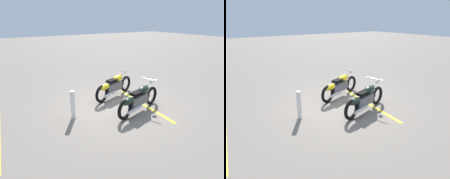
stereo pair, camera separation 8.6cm
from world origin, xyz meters
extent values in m
plane|color=slate|center=(0.00, 0.00, 0.00)|extent=(60.00, 60.00, 0.00)
torus|color=black|center=(-1.06, -1.06, 0.34)|extent=(0.67, 0.33, 0.67)
torus|color=black|center=(0.41, -0.54, 0.34)|extent=(0.67, 0.33, 0.67)
cube|color=#59595E|center=(-0.28, -0.78, 0.42)|extent=(0.87, 0.49, 0.32)
ellipsoid|color=yellow|center=(-0.54, -0.87, 0.72)|extent=(0.58, 0.44, 0.24)
ellipsoid|color=yellow|center=(0.26, -0.59, 0.56)|extent=(0.61, 0.41, 0.22)
cube|color=black|center=(-0.16, -0.74, 0.70)|extent=(0.49, 0.37, 0.09)
cylinder|color=silver|center=(-0.85, -0.98, 0.60)|extent=(0.27, 0.14, 0.56)
cylinder|color=silver|center=(-0.80, -0.96, 1.02)|extent=(0.24, 0.60, 0.04)
sphere|color=silver|center=(-0.99, -1.03, 0.88)|extent=(0.15, 0.15, 0.15)
cylinder|color=silver|center=(0.05, -0.51, 0.26)|extent=(0.69, 0.32, 0.09)
torus|color=black|center=(-1.01, 0.58, 0.34)|extent=(0.67, 0.29, 0.67)
torus|color=black|center=(0.49, 1.01, 0.34)|extent=(0.67, 0.29, 0.67)
cube|color=#59595E|center=(-0.21, 0.81, 0.42)|extent=(0.87, 0.45, 0.32)
ellipsoid|color=black|center=(-0.47, 0.74, 0.72)|extent=(0.58, 0.41, 0.24)
ellipsoid|color=black|center=(0.34, 0.97, 0.56)|extent=(0.60, 0.39, 0.22)
cube|color=black|center=(-0.08, 0.85, 0.70)|extent=(0.49, 0.35, 0.09)
cylinder|color=silver|center=(-0.79, 0.64, 0.60)|extent=(0.27, 0.13, 0.56)
cylinder|color=silver|center=(-0.74, 0.66, 1.02)|extent=(0.21, 0.61, 0.04)
sphere|color=silver|center=(-0.93, 0.60, 0.88)|extent=(0.15, 0.15, 0.15)
cylinder|color=silver|center=(0.14, 1.06, 0.26)|extent=(0.70, 0.28, 0.09)
cylinder|color=white|center=(1.78, 0.05, 0.45)|extent=(0.14, 0.14, 0.89)
cube|color=yellow|center=(-0.77, 0.48, 0.00)|extent=(0.41, 3.20, 0.01)
camera|label=1|loc=(3.91, 5.56, 3.00)|focal=32.68mm
camera|label=2|loc=(3.98, 5.51, 3.00)|focal=32.68mm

